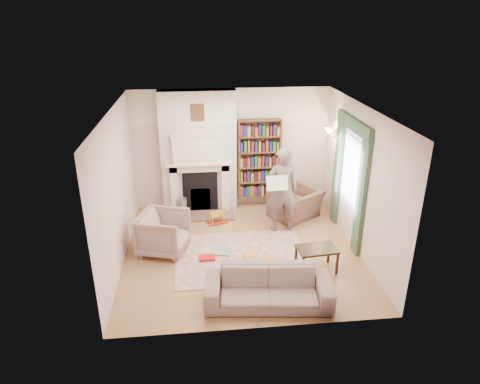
{
  "coord_description": "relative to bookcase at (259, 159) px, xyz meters",
  "views": [
    {
      "loc": [
        -0.8,
        -7.27,
        4.35
      ],
      "look_at": [
        0.0,
        0.25,
        1.15
      ],
      "focal_mm": 32.0,
      "sensor_mm": 36.0,
      "label": 1
    }
  ],
  "objects": [
    {
      "name": "pelmet",
      "position": [
        1.54,
        -1.72,
        1.2
      ],
      "size": [
        0.09,
        1.7,
        0.24
      ],
      "primitive_type": "cube",
      "color": "#2C422A",
      "rests_on": "wall_right"
    },
    {
      "name": "curtain_right",
      "position": [
        1.55,
        -1.02,
        0.02
      ],
      "size": [
        0.07,
        0.32,
        2.4
      ],
      "primitive_type": "cube",
      "color": "#2C422A",
      "rests_on": "floor"
    },
    {
      "name": "curtain_left",
      "position": [
        1.55,
        -2.42,
        0.02
      ],
      "size": [
        0.07,
        0.32,
        2.4
      ],
      "primitive_type": "cube",
      "color": "#2C422A",
      "rests_on": "floor"
    },
    {
      "name": "comic_annuals",
      "position": [
        -0.4,
        -2.53,
        -1.16
      ],
      "size": [
        0.74,
        0.64,
        0.02
      ],
      "color": "red",
      "rests_on": "rug"
    },
    {
      "name": "armchair_reading",
      "position": [
        0.74,
        -0.75,
        -0.84
      ],
      "size": [
        1.35,
        1.31,
        0.67
      ],
      "primitive_type": "imported",
      "rotation": [
        0.0,
        0.0,
        3.7
      ],
      "color": "#432C24",
      "rests_on": "floor"
    },
    {
      "name": "fireplace",
      "position": [
        -1.4,
        -0.07,
        0.21
      ],
      "size": [
        1.7,
        0.58,
        2.8
      ],
      "color": "beige",
      "rests_on": "floor"
    },
    {
      "name": "sofa",
      "position": [
        -0.4,
        -3.8,
        -0.88
      ],
      "size": [
        2.09,
        1.0,
        0.59
      ],
      "primitive_type": "imported",
      "rotation": [
        0.0,
        0.0,
        -0.11
      ],
      "color": "gray",
      "rests_on": "floor"
    },
    {
      "name": "bookcase",
      "position": [
        0.0,
        0.0,
        0.0
      ],
      "size": [
        1.0,
        0.24,
        1.85
      ],
      "primitive_type": "cube",
      "color": "brown",
      "rests_on": "floor"
    },
    {
      "name": "wall_left",
      "position": [
        -2.9,
        -2.12,
        0.22
      ],
      "size": [
        0.0,
        4.5,
        4.5
      ],
      "primitive_type": "plane",
      "rotation": [
        1.57,
        0.0,
        1.57
      ],
      "color": "beige",
      "rests_on": "floor"
    },
    {
      "name": "game_box_lid",
      "position": [
        -1.34,
        -2.38,
        -1.14
      ],
      "size": [
        0.31,
        0.22,
        0.05
      ],
      "primitive_type": "cube",
      "rotation": [
        0.0,
        0.0,
        0.04
      ],
      "color": "red",
      "rests_on": "rug"
    },
    {
      "name": "rug",
      "position": [
        -0.67,
        -2.35,
        -1.17
      ],
      "size": [
        2.58,
        2.0,
        0.01
      ],
      "primitive_type": "cube",
      "rotation": [
        0.0,
        0.0,
        0.02
      ],
      "color": "beige",
      "rests_on": "floor"
    },
    {
      "name": "wall_front",
      "position": [
        -0.65,
        -4.37,
        0.22
      ],
      "size": [
        4.5,
        0.0,
        4.5
      ],
      "primitive_type": "plane",
      "rotation": [
        -1.57,
        0.0,
        0.0
      ],
      "color": "beige",
      "rests_on": "floor"
    },
    {
      "name": "newspaper",
      "position": [
        0.14,
        -1.55,
        -0.0
      ],
      "size": [
        0.44,
        0.15,
        0.3
      ],
      "primitive_type": "cube",
      "rotation": [
        -0.35,
        0.0,
        0.06
      ],
      "color": "white",
      "rests_on": "man_reading"
    },
    {
      "name": "wall_sconce",
      "position": [
        1.38,
        -0.62,
        0.72
      ],
      "size": [
        0.2,
        0.24,
        0.24
      ],
      "primitive_type": null,
      "color": "gold",
      "rests_on": "wall_right"
    },
    {
      "name": "window",
      "position": [
        1.58,
        -1.72,
        0.27
      ],
      "size": [
        0.02,
        0.9,
        1.3
      ],
      "primitive_type": "cube",
      "color": "silver",
      "rests_on": "wall_right"
    },
    {
      "name": "rocking_horse",
      "position": [
        -1.06,
        -0.91,
        -0.98
      ],
      "size": [
        0.49,
        0.32,
        0.4
      ],
      "primitive_type": null,
      "rotation": [
        0.0,
        0.0,
        0.33
      ],
      "color": "gold",
      "rests_on": "rug"
    },
    {
      "name": "wall_back",
      "position": [
        -0.65,
        0.13,
        0.22
      ],
      "size": [
        4.5,
        0.0,
        4.5
      ],
      "primitive_type": "plane",
      "rotation": [
        1.57,
        0.0,
        0.0
      ],
      "color": "beige",
      "rests_on": "floor"
    },
    {
      "name": "board_game",
      "position": [
        -1.03,
        -2.14,
        -1.15
      ],
      "size": [
        0.42,
        0.42,
        0.03
      ],
      "primitive_type": "cube",
      "rotation": [
        0.0,
        0.0,
        -0.22
      ],
      "color": "gold",
      "rests_on": "rug"
    },
    {
      "name": "man_reading",
      "position": [
        0.29,
        -1.35,
        -0.25
      ],
      "size": [
        0.7,
        0.48,
        1.86
      ],
      "primitive_type": "imported",
      "rotation": [
        0.0,
        0.0,
        3.2
      ],
      "color": "#60534C",
      "rests_on": "floor"
    },
    {
      "name": "armchair_left",
      "position": [
        -2.15,
        -1.97,
        -0.77
      ],
      "size": [
        1.1,
        1.08,
        0.81
      ],
      "primitive_type": "imported",
      "rotation": [
        0.0,
        0.0,
        1.28
      ],
      "color": "#A39486",
      "rests_on": "floor"
    },
    {
      "name": "ceiling",
      "position": [
        -0.65,
        -2.12,
        1.62
      ],
      "size": [
        4.5,
        4.5,
        0.0
      ],
      "primitive_type": "plane",
      "rotation": [
        3.14,
        0.0,
        0.0
      ],
      "color": "white",
      "rests_on": "wall_back"
    },
    {
      "name": "floor",
      "position": [
        -0.65,
        -2.12,
        -1.18
      ],
      "size": [
        4.5,
        4.5,
        0.0
      ],
      "primitive_type": "plane",
      "color": "#95623B",
      "rests_on": "ground"
    },
    {
      "name": "paraffin_heater",
      "position": [
        -1.83,
        -0.71,
        -0.9
      ],
      "size": [
        0.24,
        0.24,
        0.55
      ],
      "primitive_type": "cylinder",
      "rotation": [
        0.0,
        0.0,
        -0.01
      ],
      "color": "#96989D",
      "rests_on": "floor"
    },
    {
      "name": "wall_right",
      "position": [
        1.6,
        -2.12,
        0.22
      ],
      "size": [
        0.0,
        4.5,
        4.5
      ],
      "primitive_type": "plane",
      "rotation": [
        1.57,
        0.0,
        -1.57
      ],
      "color": "beige",
      "rests_on": "floor"
    },
    {
      "name": "coffee_table",
      "position": [
        0.62,
        -2.94,
        -0.95
      ],
      "size": [
        0.74,
        0.51,
        0.45
      ],
      "primitive_type": null,
      "rotation": [
        0.0,
        0.0,
        0.09
      ],
      "color": "black",
      "rests_on": "floor"
    }
  ]
}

